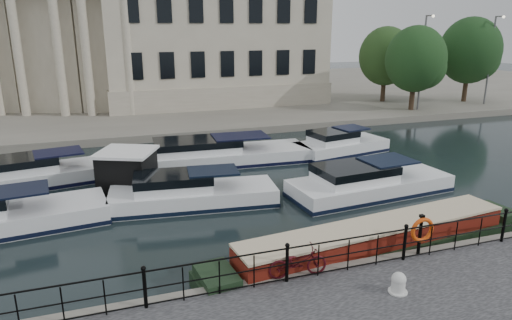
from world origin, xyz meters
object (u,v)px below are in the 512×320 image
Objects in this scene: mooring_bollard at (398,283)px; life_ring_post at (422,231)px; narrowboat at (376,246)px; harbour_hut at (128,174)px; bicycle at (298,262)px.

mooring_bollard is 2.59m from life_ring_post.
narrowboat is 3.09× the size of harbour_hut.
harbour_hut reaches higher than mooring_bollard.
bicycle is 11.20m from harbour_hut.
bicycle is 4.29m from life_ring_post.
bicycle is at bearing 179.10° from life_ring_post.
mooring_bollard is 0.14× the size of harbour_hut.
bicycle is 0.42× the size of harbour_hut.
harbour_hut is (-8.45, 10.46, -0.46)m from life_ring_post.
bicycle is at bearing -166.24° from narrowboat.
life_ring_post is at bearing -66.79° from narrowboat.
bicycle is at bearing -43.58° from harbour_hut.
harbour_hut is (-7.71, 9.13, 0.59)m from narrowboat.
narrowboat is (3.53, 1.26, -0.65)m from bicycle.
narrowboat is 11.97m from harbour_hut.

